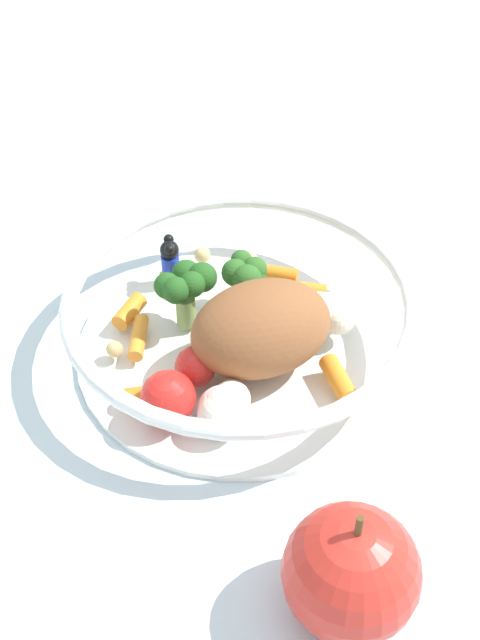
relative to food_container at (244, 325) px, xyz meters
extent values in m
plane|color=silver|center=(-0.01, -0.01, -0.03)|extent=(2.40, 2.40, 0.00)
cylinder|color=white|center=(-0.01, -0.01, -0.02)|extent=(0.21, 0.21, 0.01)
torus|color=white|center=(-0.01, -0.01, 0.02)|extent=(0.23, 0.23, 0.01)
ellipsoid|color=brown|center=(0.01, 0.02, 0.01)|extent=(0.11, 0.11, 0.06)
cylinder|color=#8EB766|center=(0.00, -0.04, -0.01)|extent=(0.01, 0.01, 0.02)
sphere|color=#23561E|center=(0.01, -0.04, 0.02)|extent=(0.02, 0.02, 0.02)
sphere|color=#23561E|center=(0.00, -0.04, 0.02)|extent=(0.02, 0.02, 0.02)
sphere|color=#23561E|center=(-0.01, -0.04, 0.01)|extent=(0.02, 0.02, 0.02)
sphere|color=#23561E|center=(-0.01, -0.05, 0.01)|extent=(0.02, 0.02, 0.02)
sphere|color=#23561E|center=(0.00, -0.05, 0.01)|extent=(0.02, 0.02, 0.02)
cylinder|color=#7FAD5B|center=(-0.04, -0.02, -0.01)|extent=(0.01, 0.01, 0.02)
sphere|color=#2D6023|center=(-0.03, -0.02, 0.01)|extent=(0.01, 0.01, 0.01)
sphere|color=#2D6023|center=(-0.03, -0.01, 0.01)|extent=(0.02, 0.02, 0.02)
sphere|color=#2D6023|center=(-0.04, -0.01, 0.01)|extent=(0.02, 0.02, 0.02)
sphere|color=#2D6023|center=(-0.04, -0.01, 0.01)|extent=(0.02, 0.02, 0.02)
sphere|color=#2D6023|center=(-0.05, -0.02, 0.01)|extent=(0.01, 0.01, 0.01)
sphere|color=#2D6023|center=(-0.05, -0.02, 0.01)|extent=(0.01, 0.01, 0.01)
sphere|color=#2D6023|center=(-0.04, -0.02, 0.01)|extent=(0.01, 0.01, 0.01)
sphere|color=#2D6023|center=(-0.03, -0.02, 0.01)|extent=(0.02, 0.02, 0.02)
sphere|color=silver|center=(0.06, 0.02, -0.01)|extent=(0.03, 0.03, 0.03)
sphere|color=silver|center=(0.06, 0.02, -0.01)|extent=(0.03, 0.03, 0.03)
sphere|color=silver|center=(0.05, 0.02, -0.01)|extent=(0.02, 0.02, 0.02)
sphere|color=silver|center=(0.06, 0.02, -0.01)|extent=(0.03, 0.03, 0.03)
sphere|color=silver|center=(-0.04, 0.04, 0.00)|extent=(0.03, 0.03, 0.03)
sphere|color=silver|center=(-0.04, 0.05, 0.00)|extent=(0.02, 0.02, 0.02)
sphere|color=silver|center=(-0.05, 0.04, 0.00)|extent=(0.02, 0.02, 0.02)
sphere|color=silver|center=(-0.04, 0.04, -0.01)|extent=(0.02, 0.02, 0.02)
sphere|color=silver|center=(-0.04, 0.04, 0.00)|extent=(0.02, 0.02, 0.02)
cube|color=yellow|center=(-0.04, -0.08, -0.02)|extent=(0.02, 0.02, 0.00)
cylinder|color=#1933B2|center=(-0.04, -0.08, -0.01)|extent=(0.02, 0.02, 0.02)
sphere|color=black|center=(-0.04, -0.08, 0.01)|extent=(0.01, 0.01, 0.01)
sphere|color=black|center=(-0.03, -0.07, 0.01)|extent=(0.01, 0.01, 0.01)
sphere|color=black|center=(-0.04, -0.08, 0.01)|extent=(0.01, 0.01, 0.01)
cylinder|color=orange|center=(-0.06, 0.01, -0.01)|extent=(0.02, 0.03, 0.01)
cylinder|color=orange|center=(0.03, -0.06, -0.02)|extent=(0.04, 0.02, 0.01)
cylinder|color=orange|center=(-0.07, -0.01, -0.02)|extent=(0.02, 0.04, 0.01)
cylinder|color=orange|center=(0.07, -0.03, -0.02)|extent=(0.02, 0.03, 0.01)
cylinder|color=orange|center=(0.01, -0.08, -0.01)|extent=(0.03, 0.01, 0.01)
cylinder|color=orange|center=(0.00, 0.07, -0.01)|extent=(0.03, 0.03, 0.01)
sphere|color=red|center=(0.04, -0.01, -0.01)|extent=(0.03, 0.03, 0.03)
sphere|color=red|center=(0.07, -0.01, 0.00)|extent=(0.03, 0.03, 0.03)
sphere|color=#D1B775|center=(-0.03, -0.06, -0.01)|extent=(0.01, 0.01, 0.01)
sphere|color=tan|center=(0.03, -0.02, -0.02)|extent=(0.01, 0.01, 0.01)
sphere|color=#D1B775|center=(-0.07, -0.07, -0.01)|extent=(0.01, 0.01, 0.01)
sphere|color=#D1B775|center=(-0.08, -0.03, -0.02)|extent=(0.01, 0.01, 0.01)
sphere|color=#D1B775|center=(-0.05, -0.05, -0.02)|extent=(0.01, 0.01, 0.01)
sphere|color=tan|center=(0.04, -0.07, -0.02)|extent=(0.01, 0.01, 0.01)
sphere|color=red|center=(0.13, 0.13, 0.00)|extent=(0.07, 0.07, 0.07)
cylinder|color=brown|center=(0.13, 0.13, 0.04)|extent=(0.00, 0.00, 0.01)
camera|label=1|loc=(0.34, 0.17, 0.36)|focal=46.68mm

